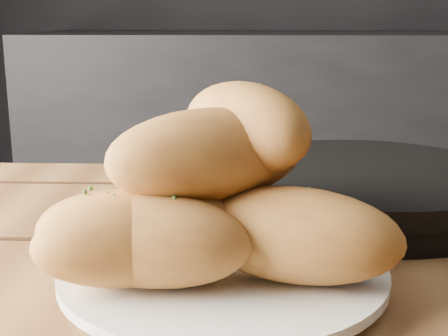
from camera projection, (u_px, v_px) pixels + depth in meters
plate at (223, 275)px, 0.48m from camera, size 0.25×0.25×0.02m
bread_rolls at (209, 198)px, 0.47m from camera, size 0.28×0.24×0.14m
skillet at (365, 187)px, 0.68m from camera, size 0.44×0.31×0.05m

